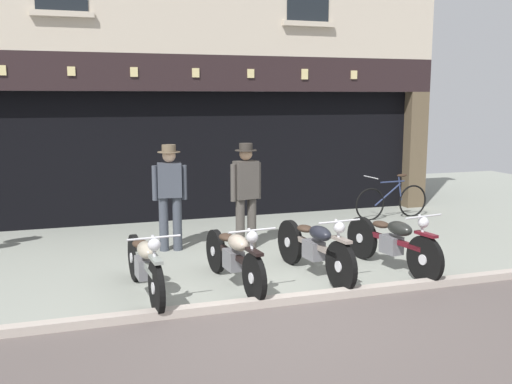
# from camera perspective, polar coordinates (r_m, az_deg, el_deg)

# --- Properties ---
(ground) EXTENTS (22.63, 22.00, 0.18)m
(ground) POSITION_cam_1_polar(r_m,az_deg,el_deg) (6.31, 6.09, -14.36)
(ground) COLOR gray
(shop_facade) EXTENTS (10.93, 4.42, 6.17)m
(shop_facade) POSITION_cam_1_polar(r_m,az_deg,el_deg) (13.51, -7.75, 5.83)
(shop_facade) COLOR black
(shop_facade) RESTS_ON ground
(motorcycle_left) EXTENTS (0.62, 2.02, 0.92)m
(motorcycle_left) POSITION_cam_1_polar(r_m,az_deg,el_deg) (7.46, -10.86, -6.94)
(motorcycle_left) COLOR black
(motorcycle_left) RESTS_ON ground
(motorcycle_center_left) EXTENTS (0.62, 1.98, 0.90)m
(motorcycle_center_left) POSITION_cam_1_polar(r_m,az_deg,el_deg) (7.72, -2.16, -6.29)
(motorcycle_center_left) COLOR black
(motorcycle_center_left) RESTS_ON ground
(motorcycle_center) EXTENTS (0.62, 2.05, 0.93)m
(motorcycle_center) POSITION_cam_1_polar(r_m,az_deg,el_deg) (8.16, 5.75, -5.35)
(motorcycle_center) COLOR black
(motorcycle_center) RESTS_ON ground
(motorcycle_center_right) EXTENTS (0.62, 2.01, 0.93)m
(motorcycle_center_right) POSITION_cam_1_polar(r_m,az_deg,el_deg) (8.64, 13.23, -4.74)
(motorcycle_center_right) COLOR black
(motorcycle_center_right) RESTS_ON ground
(salesman_left) EXTENTS (0.56, 0.36, 1.74)m
(salesman_left) POSITION_cam_1_polar(r_m,az_deg,el_deg) (9.49, -8.45, 0.03)
(salesman_left) COLOR #3D424C
(salesman_left) RESTS_ON ground
(shopkeeper_center) EXTENTS (0.55, 0.36, 1.75)m
(shopkeeper_center) POSITION_cam_1_polar(r_m,az_deg,el_deg) (9.50, -1.00, 0.15)
(shopkeeper_center) COLOR #47423D
(shopkeeper_center) RESTS_ON ground
(advert_board_near) EXTENTS (0.83, 0.03, 0.89)m
(advert_board_near) POSITION_cam_1_polar(r_m,az_deg,el_deg) (12.51, 3.19, 5.67)
(advert_board_near) COLOR silver
(advert_board_far) EXTENTS (0.69, 0.03, 1.06)m
(advert_board_far) POSITION_cam_1_polar(r_m,az_deg,el_deg) (13.00, 8.26, 6.26)
(advert_board_far) COLOR silver
(leaning_bicycle) EXTENTS (1.74, 0.50, 0.93)m
(leaning_bicycle) POSITION_cam_1_polar(r_m,az_deg,el_deg) (12.36, 13.20, -0.83)
(leaning_bicycle) COLOR black
(leaning_bicycle) RESTS_ON ground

